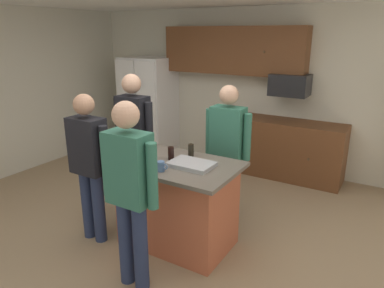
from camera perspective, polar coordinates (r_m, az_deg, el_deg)
The scene contains 18 objects.
floor at distance 4.15m, azimuth -4.77°, elevation -14.61°, with size 7.04×7.04×0.00m, color #937A5B.
back_wall at distance 6.07m, azimuth 10.67°, elevation 8.67°, with size 6.40×0.10×2.60m, color beige.
cabinet_run_upper at distance 5.98m, azimuth 6.61°, elevation 14.75°, with size 2.40×0.38×0.75m.
cabinet_run_lower at distance 5.78m, azimuth 14.62°, elevation -0.71°, with size 1.80×0.63×0.90m.
refrigerator at distance 6.75m, azimuth -6.99°, elevation 6.15°, with size 0.90×0.76×1.77m.
microwave_over_range at distance 5.58m, azimuth 15.47°, elevation 9.15°, with size 0.56×0.40×0.32m, color black.
kitchen_island at distance 3.81m, azimuth -2.36°, elevation -9.52°, with size 1.26×0.84×0.93m.
person_guest_by_door at distance 3.86m, azimuth -16.26°, elevation -2.42°, with size 0.57×0.22×1.62m.
person_guest_right at distance 3.02m, azimuth -9.98°, elevation -6.59°, with size 0.57×0.22×1.70m.
person_elder_center at distance 4.14m, azimuth 5.72°, elevation -0.19°, with size 0.57×0.22×1.65m.
person_host_foreground at distance 4.38m, azimuth -9.31°, elevation 1.52°, with size 0.57×0.23×1.75m.
glass_pilsner at distance 3.71m, azimuth -3.41°, elevation -1.50°, with size 0.06×0.06×0.14m.
glass_short_whisky at distance 3.81m, azimuth -0.17°, elevation -0.99°, with size 0.06×0.06×0.14m.
glass_stout_tall at distance 3.56m, azimuth -6.48°, elevation -2.52°, with size 0.07×0.07×0.12m.
tumbler_amber at distance 3.70m, azimuth -8.61°, elevation -1.56°, with size 0.07×0.07×0.16m.
mug_ceramic_white at distance 3.42m, azimuth -5.01°, elevation -3.59°, with size 0.12×0.08×0.10m.
glass_dark_ale at distance 3.71m, azimuth -6.52°, elevation -1.38°, with size 0.08×0.08×0.16m.
serving_tray at distance 3.53m, azimuth -0.11°, elevation -3.30°, with size 0.44×0.30×0.04m.
Camera 1 is at (2.09, -2.83, 2.20)m, focal length 33.16 mm.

